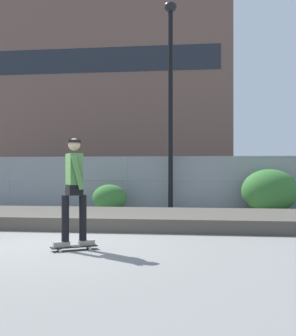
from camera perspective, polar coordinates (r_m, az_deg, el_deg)
ground_plane at (r=8.41m, az=-12.30°, el=-9.75°), size 120.00×120.00×0.00m
gravel_berm at (r=11.51m, az=-6.75°, el=-6.36°), size 16.56×3.04×0.31m
skateboard at (r=7.92m, az=-9.44°, el=-9.93°), size 0.79×0.58×0.07m
skater at (r=7.81m, az=-9.44°, el=-2.07°), size 0.67×0.62×1.86m
chain_fence at (r=15.68m, az=-2.90°, el=-1.86°), size 17.38×0.06×1.85m
street_lamp at (r=15.29m, az=2.90°, el=11.05°), size 0.44×0.44×7.06m
parked_car_near at (r=18.54m, az=-8.08°, el=-1.89°), size 4.55×2.27×1.66m
library_building at (r=51.58m, az=-6.74°, el=9.49°), size 30.21×10.88×20.05m
shrub_left at (r=14.89m, az=-4.94°, el=-3.83°), size 1.15×0.94×0.89m
shrub_center at (r=14.90m, az=15.34°, el=-2.84°), size 1.81×1.48×1.40m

